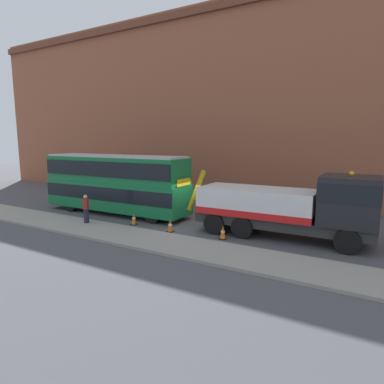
# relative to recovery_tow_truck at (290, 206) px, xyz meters

# --- Properties ---
(ground_plane) EXTENTS (120.00, 120.00, 0.00)m
(ground_plane) POSITION_rel_recovery_tow_truck_xyz_m (-5.75, 0.16, -1.76)
(ground_plane) COLOR #4C4C51
(near_kerb) EXTENTS (60.00, 2.80, 0.15)m
(near_kerb) POSITION_rel_recovery_tow_truck_xyz_m (-5.75, -4.04, -1.68)
(near_kerb) COLOR gray
(near_kerb) RESTS_ON ground_plane
(building_facade) EXTENTS (60.00, 1.50, 16.00)m
(building_facade) POSITION_rel_recovery_tow_truck_xyz_m (-5.75, 8.69, 6.31)
(building_facade) COLOR #935138
(building_facade) RESTS_ON ground_plane
(recovery_tow_truck) EXTENTS (10.17, 2.82, 3.67)m
(recovery_tow_truck) POSITION_rel_recovery_tow_truck_xyz_m (0.00, 0.00, 0.00)
(recovery_tow_truck) COLOR #2D2D2D
(recovery_tow_truck) RESTS_ON ground_plane
(double_decker_bus) EXTENTS (11.09, 2.77, 4.06)m
(double_decker_bus) POSITION_rel_recovery_tow_truck_xyz_m (-12.02, -0.01, 0.47)
(double_decker_bus) COLOR #146B38
(double_decker_bus) RESTS_ON ground_plane
(pedestrian_onlooker) EXTENTS (0.43, 0.48, 1.71)m
(pedestrian_onlooker) POSITION_rel_recovery_tow_truck_xyz_m (-11.28, -3.36, -0.77)
(pedestrian_onlooker) COLOR #232333
(pedestrian_onlooker) RESTS_ON near_kerb
(traffic_cone_near_bus) EXTENTS (0.36, 0.36, 0.72)m
(traffic_cone_near_bus) POSITION_rel_recovery_tow_truck_xyz_m (-8.87, -1.84, -1.42)
(traffic_cone_near_bus) COLOR orange
(traffic_cone_near_bus) RESTS_ON ground_plane
(traffic_cone_midway) EXTENTS (0.36, 0.36, 0.72)m
(traffic_cone_midway) POSITION_rel_recovery_tow_truck_xyz_m (-6.08, -2.04, -1.42)
(traffic_cone_midway) COLOR orange
(traffic_cone_midway) RESTS_ON ground_plane
(traffic_cone_near_truck) EXTENTS (0.36, 0.36, 0.72)m
(traffic_cone_near_truck) POSITION_rel_recovery_tow_truck_xyz_m (-2.96, -1.79, -1.42)
(traffic_cone_near_truck) COLOR orange
(traffic_cone_near_truck) RESTS_ON ground_plane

